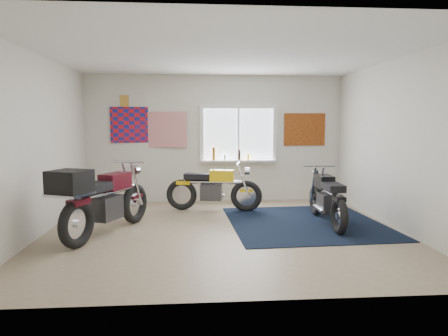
{
  "coord_description": "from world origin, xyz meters",
  "views": [
    {
      "loc": [
        -0.45,
        -6.08,
        1.67
      ],
      "look_at": [
        0.03,
        0.4,
        0.95
      ],
      "focal_mm": 32.0,
      "sensor_mm": 36.0,
      "label": 1
    }
  ],
  "objects": [
    {
      "name": "ground",
      "position": [
        0.0,
        0.0,
        0.0
      ],
      "size": [
        5.5,
        5.5,
        0.0
      ],
      "primitive_type": "plane",
      "color": "#9E896B",
      "rests_on": "ground"
    },
    {
      "name": "room_shell",
      "position": [
        0.0,
        0.0,
        1.64
      ],
      "size": [
        5.5,
        5.5,
        5.5
      ],
      "color": "white",
      "rests_on": "ground"
    },
    {
      "name": "navy_rug",
      "position": [
        1.41,
        0.41,
        0.01
      ],
      "size": [
        2.62,
        2.71,
        0.01
      ],
      "primitive_type": "cube",
      "rotation": [
        0.0,
        0.0,
        0.05
      ],
      "color": "black",
      "rests_on": "ground"
    },
    {
      "name": "window_assembly",
      "position": [
        0.5,
        2.47,
        1.37
      ],
      "size": [
        1.66,
        0.17,
        1.26
      ],
      "color": "white",
      "rests_on": "room_shell"
    },
    {
      "name": "oil_bottles",
      "position": [
        0.24,
        2.4,
        1.01
      ],
      "size": [
        0.8,
        0.07,
        0.28
      ],
      "color": "brown",
      "rests_on": "window_assembly"
    },
    {
      "name": "flag_display",
      "position": [
        -1.9,
        2.48,
        2.15
      ],
      "size": [
        1.6,
        0.1,
        1.17
      ],
      "color": "red",
      "rests_on": "room_shell"
    },
    {
      "name": "triumph_poster",
      "position": [
        1.95,
        2.48,
        1.55
      ],
      "size": [
        0.9,
        0.03,
        0.7
      ],
      "primitive_type": "cube",
      "color": "#A54C14",
      "rests_on": "room_shell"
    },
    {
      "name": "yellow_triumph",
      "position": [
        -0.09,
        1.5,
        0.41
      ],
      "size": [
        1.85,
        0.6,
        0.94
      ],
      "rotation": [
        0.0,
        0.0,
        -0.19
      ],
      "color": "black",
      "rests_on": "ground"
    },
    {
      "name": "black_chrome_bike",
      "position": [
        1.75,
        0.32,
        0.42
      ],
      "size": [
        0.57,
        1.85,
        0.95
      ],
      "rotation": [
        0.0,
        0.0,
        1.54
      ],
      "color": "black",
      "rests_on": "navy_rug"
    },
    {
      "name": "maroon_tourer",
      "position": [
        -1.82,
        -0.19,
        0.56
      ],
      "size": [
        1.15,
        2.06,
        1.08
      ],
      "rotation": [
        0.0,
        0.0,
        1.16
      ],
      "color": "black",
      "rests_on": "ground"
    }
  ]
}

